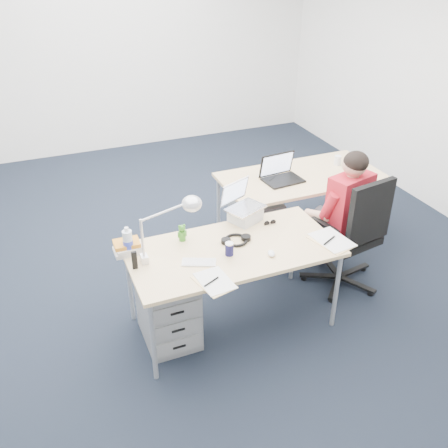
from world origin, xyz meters
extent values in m
plane|color=black|center=(0.00, 0.00, 0.00)|extent=(7.00, 7.00, 0.00)
cube|color=white|center=(0.00, 3.50, 1.40)|extent=(6.00, 0.02, 2.80)
cube|color=#DAB57D|center=(0.02, -0.76, 0.71)|extent=(1.60, 0.80, 0.03)
cylinder|color=#B7BABC|center=(-0.73, -1.11, 0.35)|extent=(0.04, 0.04, 0.70)
cylinder|color=#B7BABC|center=(0.77, -1.11, 0.35)|extent=(0.04, 0.04, 0.70)
cylinder|color=#B7BABC|center=(-0.73, -0.41, 0.35)|extent=(0.04, 0.04, 0.70)
cylinder|color=#B7BABC|center=(0.77, -0.41, 0.35)|extent=(0.04, 0.04, 0.70)
cube|color=#DAB57D|center=(1.17, 0.19, 0.71)|extent=(1.60, 0.80, 0.03)
cylinder|color=#B7BABC|center=(0.42, -0.16, 0.35)|extent=(0.04, 0.04, 0.70)
cylinder|color=#B7BABC|center=(1.92, -0.16, 0.35)|extent=(0.04, 0.04, 0.70)
cylinder|color=#B7BABC|center=(0.42, 0.54, 0.35)|extent=(0.04, 0.04, 0.70)
cylinder|color=#B7BABC|center=(1.92, 0.54, 0.35)|extent=(0.04, 0.04, 0.70)
cylinder|color=black|center=(1.16, -0.62, 0.27)|extent=(0.05, 0.05, 0.43)
cube|color=black|center=(1.16, -0.62, 0.49)|extent=(0.54, 0.54, 0.08)
cube|color=black|center=(1.20, -0.85, 0.84)|extent=(0.45, 0.13, 0.54)
cube|color=#B11925|center=(1.17, -0.61, 0.81)|extent=(0.43, 0.30, 0.53)
sphere|color=tan|center=(1.17, -0.61, 1.17)|extent=(0.20, 0.20, 0.20)
cube|color=gray|center=(-0.51, -0.74, 0.28)|extent=(0.40, 0.50, 0.55)
cube|color=gray|center=(0.70, 0.22, 0.28)|extent=(0.40, 0.50, 0.55)
cube|color=white|center=(-0.28, -0.85, 0.74)|extent=(0.27, 0.19, 0.01)
ellipsoid|color=white|center=(0.25, -0.96, 0.75)|extent=(0.08, 0.10, 0.03)
cylinder|color=#15143F|center=(-0.04, -0.83, 0.78)|extent=(0.07, 0.07, 0.10)
cylinder|color=silver|center=(-0.73, -0.55, 0.85)|extent=(0.09, 0.09, 0.24)
cube|color=silver|center=(-0.73, -0.51, 0.78)|extent=(0.25, 0.22, 0.09)
cube|color=black|center=(-0.73, -0.74, 0.80)|extent=(0.04, 0.02, 0.14)
cube|color=#FFD893|center=(-0.27, -1.11, 0.73)|extent=(0.24, 0.32, 0.01)
cube|color=#FFD893|center=(0.77, -0.97, 0.74)|extent=(0.28, 0.36, 0.01)
cylinder|color=white|center=(1.65, 0.28, 0.78)|extent=(0.08, 0.08, 0.10)
cube|color=white|center=(0.88, 0.21, 0.73)|extent=(0.30, 0.35, 0.01)
camera|label=1|loc=(-1.25, -3.68, 2.81)|focal=40.00mm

